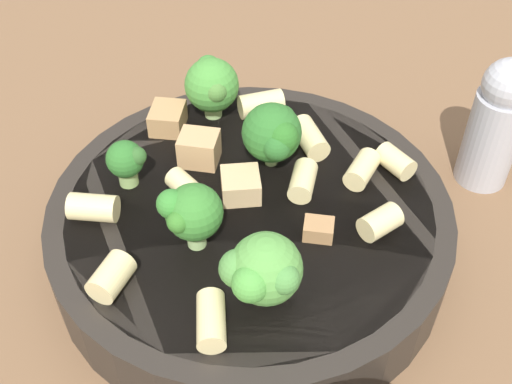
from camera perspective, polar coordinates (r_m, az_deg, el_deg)
The scene contains 22 objects.
ground_plane at distance 0.40m, azimuth -0.00°, elevation -5.03°, with size 2.00×2.00×0.00m, color brown.
pasta_bowl at distance 0.38m, azimuth -0.00°, elevation -2.83°, with size 0.23×0.23×0.04m.
broccoli_floret_0 at distance 0.38m, azimuth 2.15°, elevation 5.25°, with size 0.04×0.04×0.04m.
broccoli_floret_1 at distance 0.31m, azimuth 1.30°, elevation -7.02°, with size 0.04×0.04×0.04m.
broccoli_floret_2 at distance 0.33m, azimuth -5.18°, elevation -1.84°, with size 0.03×0.03×0.04m.
broccoli_floret_3 at distance 0.38m, azimuth -10.90°, elevation 2.82°, with size 0.02×0.02×0.03m.
broccoli_floret_4 at distance 0.42m, azimuth -3.46°, elevation 9.49°, with size 0.04×0.04×0.04m.
rigatoni_0 at distance 0.40m, azimuth 5.31°, elevation 4.82°, with size 0.02×0.02×0.03m, color beige.
rigatoni_1 at distance 0.43m, azimuth 0.93°, elevation 7.82°, with size 0.02×0.02×0.03m, color beige.
rigatoni_2 at distance 0.36m, azimuth 11.53°, elevation -2.64°, with size 0.01×0.01×0.02m, color beige.
rigatoni_3 at distance 0.37m, azimuth -13.72°, elevation -1.34°, with size 0.02×0.02×0.03m, color beige.
rigatoni_4 at distance 0.33m, azimuth -12.14°, elevation -7.38°, with size 0.02×0.02×0.02m, color beige.
rigatoni_5 at distance 0.37m, azimuth -5.55°, elevation 0.33°, with size 0.01×0.01×0.03m, color beige.
rigatoni_6 at distance 0.31m, azimuth -3.34°, elevation -11.32°, with size 0.01×0.01×0.03m, color beige.
rigatoni_7 at distance 0.37m, azimuth 4.73°, elevation 1.00°, with size 0.01×0.01×0.03m, color beige.
rigatoni_8 at distance 0.39m, azimuth 9.92°, elevation 1.99°, with size 0.01×0.01×0.03m, color beige.
rigatoni_9 at distance 0.40m, azimuth 12.79°, elevation 2.68°, with size 0.01×0.01×0.02m, color beige.
chicken_chunk_0 at distance 0.37m, azimuth -0.82°, elevation 0.61°, with size 0.02×0.02×0.01m, color tan.
chicken_chunk_1 at distance 0.35m, azimuth 6.16°, elevation -3.31°, with size 0.02×0.01×0.01m, color #A87A4C.
chicken_chunk_2 at distance 0.39m, azimuth -4.55°, elevation 3.88°, with size 0.02×0.02×0.02m, color tan.
chicken_chunk_3 at distance 0.42m, azimuth -7.38°, elevation 6.51°, with size 0.02×0.02×0.02m, color tan.
pepper_shaker at distance 0.44m, azimuth 21.03°, elevation 5.76°, with size 0.03×0.03×0.09m.
Camera 1 is at (-0.00, -0.26, 0.30)m, focal length 45.00 mm.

